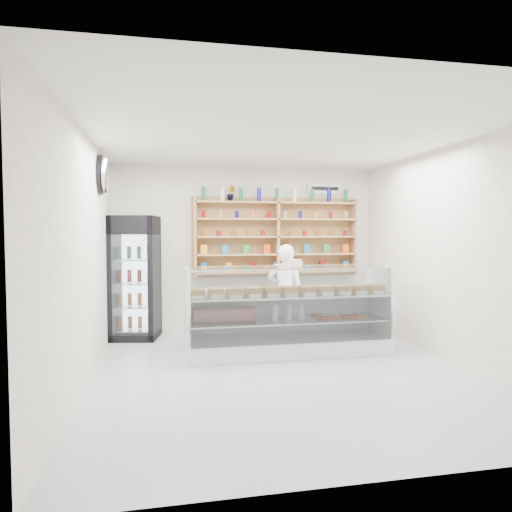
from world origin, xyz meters
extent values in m
plane|color=#ABAAAF|center=(0.00, 0.00, 0.00)|extent=(5.00, 5.00, 0.00)
plane|color=white|center=(0.00, 0.00, 2.80)|extent=(5.00, 5.00, 0.00)
plane|color=white|center=(0.00, 2.50, 1.40)|extent=(4.50, 0.00, 4.50)
plane|color=white|center=(0.00, -2.50, 1.40)|extent=(4.50, 0.00, 4.50)
plane|color=white|center=(-2.25, 0.00, 1.40)|extent=(0.00, 5.00, 5.00)
plane|color=white|center=(2.25, 0.00, 1.40)|extent=(0.00, 5.00, 5.00)
cube|color=white|center=(0.26, 0.75, 0.12)|extent=(2.78, 0.79, 0.23)
cube|color=white|center=(0.26, 1.12, 0.52)|extent=(2.78, 0.05, 0.58)
cube|color=silver|center=(0.26, 0.75, 0.47)|extent=(2.67, 0.69, 0.02)
cube|color=silver|center=(0.26, 0.75, 0.82)|extent=(2.73, 0.73, 0.02)
cube|color=silver|center=(0.26, 0.38, 0.72)|extent=(2.73, 0.11, 0.97)
cube|color=silver|center=(0.26, 0.71, 1.21)|extent=(2.73, 0.55, 0.01)
imported|color=white|center=(0.42, 1.45, 0.75)|extent=(0.64, 0.52, 1.50)
cube|color=black|center=(-1.85, 2.13, 0.97)|extent=(0.81, 0.79, 1.93)
cube|color=#2B0433|center=(-1.79, 1.82, 1.79)|extent=(0.68, 0.15, 0.27)
cube|color=silver|center=(-1.79, 1.80, 0.88)|extent=(0.58, 0.12, 1.53)
cube|color=#A56F4D|center=(-0.90, 2.34, 1.59)|extent=(0.04, 0.28, 1.33)
cube|color=#A56F4D|center=(0.50, 2.34, 1.59)|extent=(0.04, 0.28, 1.33)
cube|color=#A56F4D|center=(1.90, 2.34, 1.59)|extent=(0.04, 0.28, 1.33)
cube|color=#A56F4D|center=(0.50, 2.34, 1.00)|extent=(2.80, 0.28, 0.03)
cube|color=#A56F4D|center=(0.50, 2.34, 1.30)|extent=(2.80, 0.28, 0.03)
cube|color=#A56F4D|center=(0.50, 2.34, 1.60)|extent=(2.80, 0.28, 0.03)
cube|color=#A56F4D|center=(0.50, 2.34, 1.90)|extent=(2.80, 0.28, 0.03)
cube|color=#A56F4D|center=(0.50, 2.34, 2.18)|extent=(2.80, 0.28, 0.03)
imported|color=#1E6626|center=(-0.29, 2.34, 2.33)|extent=(0.17, 0.15, 0.26)
ellipsoid|color=silver|center=(-2.17, 1.20, 2.45)|extent=(0.15, 0.50, 0.50)
cube|color=white|center=(1.40, 2.47, 2.45)|extent=(0.62, 0.03, 0.20)
camera|label=1|loc=(-1.37, -5.26, 1.68)|focal=32.00mm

